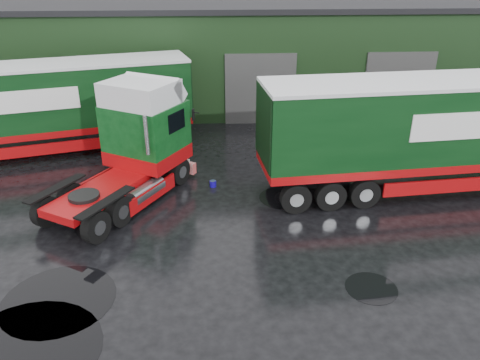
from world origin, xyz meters
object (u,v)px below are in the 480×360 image
object	(u,v)px
warehouse	(252,49)
tree_back_a	(148,10)
trailer_left	(43,110)
tree_back_b	(334,21)
wash_bucket	(213,184)
hero_tractor	(113,150)
lorry_right	(430,136)

from	to	relation	value
warehouse	tree_back_a	xyz separation A→B (m)	(-8.00, 10.00, 1.59)
trailer_left	tree_back_b	distance (m)	27.53
warehouse	wash_bucket	distance (m)	14.86
hero_tractor	trailer_left	world-z (taller)	hero_tractor
warehouse	hero_tractor	distance (m)	16.83
tree_back_b	lorry_right	bearing A→B (deg)	-94.59
warehouse	wash_bucket	xyz separation A→B (m)	(-2.79, -14.28, -3.03)
warehouse	trailer_left	world-z (taller)	warehouse
tree_back_b	trailer_left	bearing A→B (deg)	-133.31
warehouse	trailer_left	xyz separation A→B (m)	(-10.85, -10.00, -0.95)
wash_bucket	tree_back_b	size ratio (longest dim) A/B	0.04
hero_tractor	tree_back_a	xyz separation A→B (m)	(-1.50, 25.50, 2.49)
tree_back_a	wash_bucket	bearing A→B (deg)	-77.88
trailer_left	tree_back_a	bearing A→B (deg)	-23.43
warehouse	tree_back_b	bearing A→B (deg)	51.34
hero_tractor	warehouse	bearing A→B (deg)	97.51
hero_tractor	trailer_left	bearing A→B (deg)	158.60
trailer_left	lorry_right	bearing A→B (deg)	-121.49
hero_tractor	lorry_right	world-z (taller)	lorry_right
wash_bucket	tree_back_a	world-z (taller)	tree_back_a
warehouse	tree_back_a	bearing A→B (deg)	128.66
hero_tractor	lorry_right	size ratio (longest dim) A/B	0.41
lorry_right	trailer_left	bearing A→B (deg)	-111.42
wash_bucket	trailer_left	bearing A→B (deg)	152.06
warehouse	trailer_left	size ratio (longest dim) A/B	2.28
trailer_left	tree_back_a	distance (m)	20.36
lorry_right	tree_back_a	distance (m)	28.66
trailer_left	wash_bucket	world-z (taller)	trailer_left
hero_tractor	tree_back_a	distance (m)	25.67
hero_tractor	wash_bucket	bearing A→B (deg)	48.49
hero_tractor	wash_bucket	distance (m)	4.45
tree_back_a	tree_back_b	xyz separation A→B (m)	(16.00, 0.00, -1.00)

